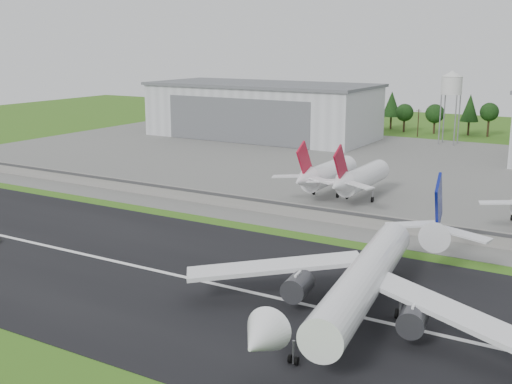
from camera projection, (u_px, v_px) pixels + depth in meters
The scene contains 12 objects.
ground at pixel (176, 304), 101.05m from camera, with size 600.00×600.00×0.00m, color #315814.
runway at pixel (212, 284), 109.42m from camera, with size 320.00×60.00×0.10m, color black.
runway_centerline at pixel (212, 283), 109.40m from camera, with size 220.00×1.00×0.02m, color white.
apron at pixel (410, 173), 201.52m from camera, with size 320.00×150.00×0.10m, color slate.
blast_fence at pixel (323, 214), 146.68m from camera, with size 240.00×0.61×3.50m.
hangar_west at pixel (262, 110), 276.23m from camera, with size 97.00×44.00×23.20m.
water_tower at pixel (452, 83), 252.84m from camera, with size 8.40×8.40×29.40m.
utility_poles at pixel (469, 141), 268.52m from camera, with size 230.00×3.00×12.00m, color black, non-canonical shape.
treeline at pixel (477, 136), 281.08m from camera, with size 320.00×16.00×22.00m, color black, non-canonical shape.
main_airliner at pixel (363, 288), 94.36m from camera, with size 56.76×59.22×18.17m.
parked_jet_red_a at pixel (324, 174), 168.66m from camera, with size 7.36×31.29×16.82m.
parked_jet_red_b at pixel (358, 179), 163.87m from camera, with size 7.36×31.29×16.69m.
Camera 1 is at (59.06, -74.68, 40.25)m, focal length 45.00 mm.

